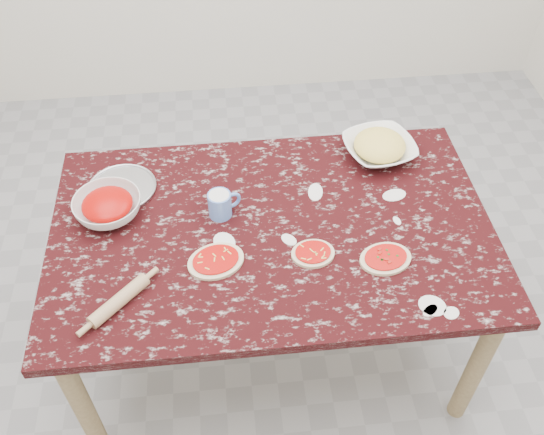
{
  "coord_description": "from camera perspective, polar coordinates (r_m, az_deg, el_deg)",
  "views": [
    {
      "loc": [
        -0.16,
        -1.45,
        2.34
      ],
      "look_at": [
        0.0,
        0.0,
        0.8
      ],
      "focal_mm": 39.28,
      "sensor_mm": 36.0,
      "label": 1
    }
  ],
  "objects": [
    {
      "name": "rolling_pin",
      "position": [
        1.98,
        -14.43,
        -7.71
      ],
      "size": [
        0.19,
        0.19,
        0.05
      ],
      "primitive_type": "cylinder",
      "rotation": [
        0.0,
        1.57,
        0.78
      ],
      "color": "tan",
      "rests_on": "worktable"
    },
    {
      "name": "pizza_mid",
      "position": [
        2.07,
        3.94,
        -3.44
      ],
      "size": [
        0.16,
        0.14,
        0.02
      ],
      "color": "beige",
      "rests_on": "worktable"
    },
    {
      "name": "ground",
      "position": [
        2.75,
        -0.0,
        -11.54
      ],
      "size": [
        4.0,
        4.0,
        0.0
      ],
      "primitive_type": "plane",
      "color": "gray"
    },
    {
      "name": "pizza_right",
      "position": [
        2.08,
        10.82,
        -3.88
      ],
      "size": [
        0.21,
        0.17,
        0.02
      ],
      "color": "beige",
      "rests_on": "worktable"
    },
    {
      "name": "flour_mug",
      "position": [
        2.17,
        -4.93,
        1.3
      ],
      "size": [
        0.12,
        0.09,
        0.1
      ],
      "color": "#5B86DB",
      "rests_on": "worktable"
    },
    {
      "name": "pizza_tray",
      "position": [
        2.36,
        -14.19,
        2.74
      ],
      "size": [
        0.32,
        0.32,
        0.01
      ],
      "primitive_type": "cylinder",
      "rotation": [
        0.0,
        0.0,
        0.27
      ],
      "color": "#B2B2B7",
      "rests_on": "worktable"
    },
    {
      "name": "worktable",
      "position": [
        2.22,
        -0.0,
        -2.37
      ],
      "size": [
        1.6,
        1.0,
        0.75
      ],
      "color": "black",
      "rests_on": "ground"
    },
    {
      "name": "cheese_bowl",
      "position": [
        2.46,
        10.22,
        6.48
      ],
      "size": [
        0.33,
        0.33,
        0.07
      ],
      "primitive_type": "imported",
      "rotation": [
        0.0,
        0.0,
        0.22
      ],
      "color": "white",
      "rests_on": "worktable"
    },
    {
      "name": "sauce_bowl",
      "position": [
        2.25,
        -15.45,
        0.96
      ],
      "size": [
        0.32,
        0.32,
        0.08
      ],
      "primitive_type": "imported",
      "rotation": [
        0.0,
        0.0,
        0.4
      ],
      "color": "white",
      "rests_on": "worktable"
    },
    {
      "name": "pizza_left",
      "position": [
        2.05,
        -5.41,
        -4.16
      ],
      "size": [
        0.24,
        0.21,
        0.02
      ],
      "color": "beige",
      "rests_on": "worktable"
    }
  ]
}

